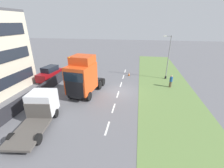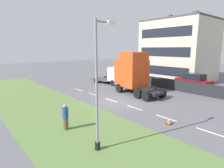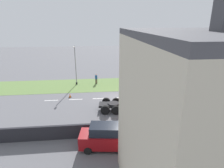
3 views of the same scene
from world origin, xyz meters
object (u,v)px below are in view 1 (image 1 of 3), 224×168
object	(u,v)px
pedestrian	(171,81)
parked_car	(50,74)
flatbed_truck	(41,107)
traffic_cone_lead	(129,74)
lamp_post	(167,59)
lorry_cab	(83,77)

from	to	relation	value
pedestrian	parked_car	bearing A→B (deg)	1.18
flatbed_truck	traffic_cone_lead	distance (m)	15.15
flatbed_truck	lamp_post	size ratio (longest dim) A/B	0.90
parked_car	traffic_cone_lead	size ratio (longest dim) A/B	7.68
lorry_cab	traffic_cone_lead	bearing A→B (deg)	-113.82
lorry_cab	traffic_cone_lead	distance (m)	9.70
pedestrian	flatbed_truck	bearing A→B (deg)	37.55
lorry_cab	lamp_post	size ratio (longest dim) A/B	1.00
parked_car	lorry_cab	bearing A→B (deg)	156.40
flatbed_truck	parked_car	bearing A→B (deg)	108.71
parked_car	flatbed_truck	bearing A→B (deg)	124.03
flatbed_truck	pedestrian	size ratio (longest dim) A/B	3.43
pedestrian	traffic_cone_lead	bearing A→B (deg)	-33.07
flatbed_truck	parked_car	size ratio (longest dim) A/B	1.30
pedestrian	lorry_cab	bearing A→B (deg)	22.08
flatbed_truck	lamp_post	world-z (taller)	lamp_post
flatbed_truck	pedestrian	world-z (taller)	flatbed_truck
traffic_cone_lead	lorry_cab	bearing A→B (deg)	59.17
lamp_post	parked_car	bearing A→B (deg)	12.05
lamp_post	pedestrian	xyz separation A→B (m)	(-0.22, 3.30, -2.23)
traffic_cone_lead	lamp_post	bearing A→B (deg)	174.97
flatbed_truck	lamp_post	bearing A→B (deg)	38.17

